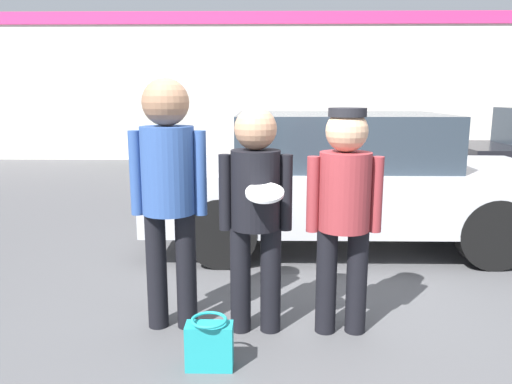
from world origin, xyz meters
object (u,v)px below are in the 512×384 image
Objects in this scene: person_left at (168,180)px; parked_car_near at (344,179)px; person_right at (344,202)px; shrub at (164,144)px; handbag at (209,344)px; person_middle_with_frisbee at (256,203)px.

person_left is 0.42× the size of parked_car_near.
shrub is (-3.06, 8.88, -0.51)m from person_right.
parked_car_near is 3.01m from handbag.
person_left reaches higher than person_right.
person_left is 0.64m from person_middle_with_frisbee.
person_right is at bearing -2.92° from person_left.
parked_car_near is 12.79× the size of handbag.
shrub is at bearing 102.90° from handbag.
shrub is at bearing 116.79° from parked_car_near.
person_right is 9.40m from shrub.
person_right is at bearing -0.63° from person_middle_with_frisbee.
person_right is 0.38× the size of parked_car_near.
person_left reaches higher than parked_car_near.
handbag is (-1.24, -2.67, -0.60)m from parked_car_near.
person_left is 5.39× the size of handbag.
person_middle_with_frisbee is 1.00× the size of person_right.
person_middle_with_frisbee is 4.81× the size of handbag.
person_right is 1.73× the size of shrub.
parked_car_near is (0.34, 2.15, -0.22)m from person_right.
person_middle_with_frisbee is at bearing 179.37° from person_right.
handbag is at bearing -59.77° from person_left.
person_middle_with_frisbee is (0.62, -0.06, -0.15)m from person_left.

